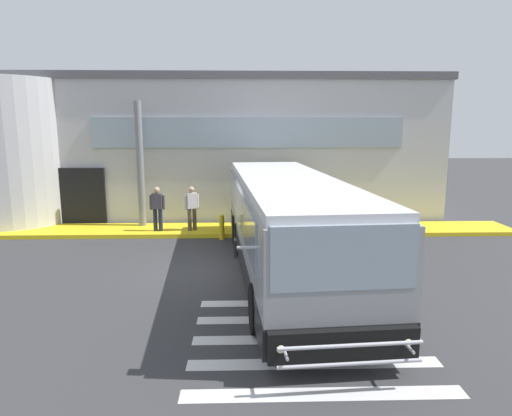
% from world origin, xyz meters
% --- Properties ---
extents(ground_plane, '(80.00, 90.00, 0.02)m').
position_xyz_m(ground_plane, '(0.00, 0.00, -0.01)').
color(ground_plane, '#353538').
rests_on(ground_plane, ground).
extents(bay_paint_stripes, '(4.40, 3.96, 0.01)m').
position_xyz_m(bay_paint_stripes, '(2.00, -4.20, 0.00)').
color(bay_paint_stripes, silver).
rests_on(bay_paint_stripes, ground).
extents(terminal_building, '(20.25, 13.80, 6.19)m').
position_xyz_m(terminal_building, '(-0.67, 11.57, 3.09)').
color(terminal_building, '#B7B7BC').
rests_on(terminal_building, ground).
extents(boarding_curb, '(22.45, 2.00, 0.15)m').
position_xyz_m(boarding_curb, '(0.00, 4.80, 0.07)').
color(boarding_curb, yellow).
rests_on(boarding_curb, ground).
extents(entry_support_column, '(0.28, 0.28, 4.86)m').
position_xyz_m(entry_support_column, '(-3.24, 5.40, 2.58)').
color(entry_support_column, slate).
rests_on(entry_support_column, boarding_curb).
extents(bus_main_foreground, '(3.37, 11.22, 2.70)m').
position_xyz_m(bus_main_foreground, '(1.98, -0.31, 1.33)').
color(bus_main_foreground, gray).
rests_on(bus_main_foreground, ground).
extents(passenger_near_column, '(0.59, 0.25, 1.68)m').
position_xyz_m(passenger_near_column, '(-2.44, 4.39, 1.08)').
color(passenger_near_column, '#1E2338').
rests_on(passenger_near_column, boarding_curb).
extents(passenger_by_doorway, '(0.53, 0.37, 1.68)m').
position_xyz_m(passenger_by_doorway, '(-1.17, 4.47, 1.08)').
color(passenger_by_doorway, '#4C4233').
rests_on(passenger_by_doorway, boarding_curb).
extents(safety_bollard_yellow, '(0.18, 0.18, 0.90)m').
position_xyz_m(safety_bollard_yellow, '(0.00, 3.60, 0.45)').
color(safety_bollard_yellow, yellow).
rests_on(safety_bollard_yellow, ground).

